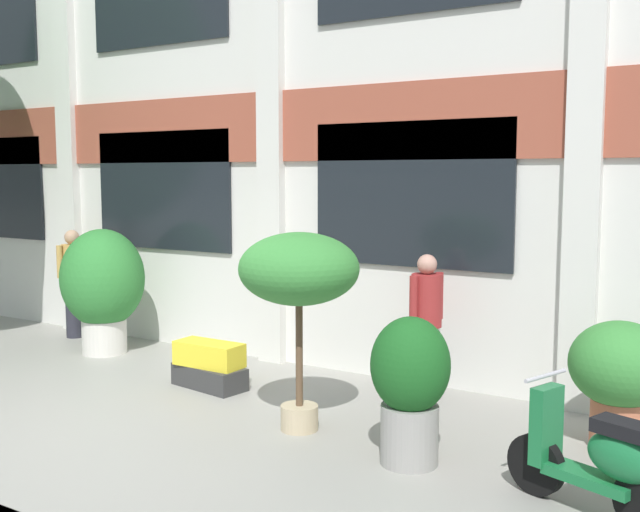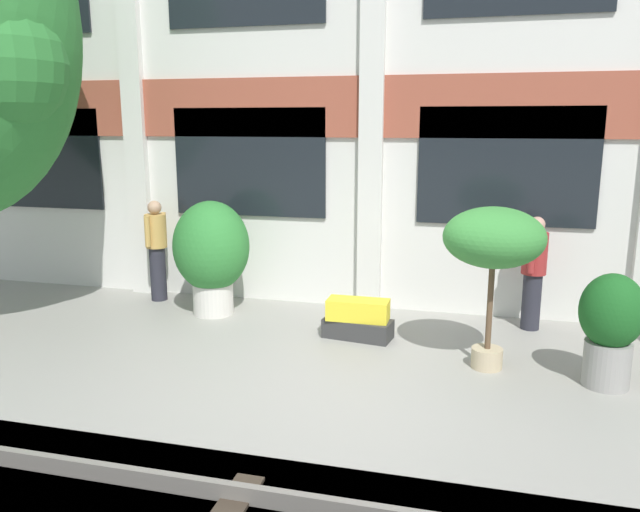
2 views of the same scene
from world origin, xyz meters
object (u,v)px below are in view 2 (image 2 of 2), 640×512
potted_plant_glazed_jar (611,324)px  potted_plant_fluted_column (211,251)px  resident_by_doorway (157,247)px  potted_plant_square_trough (358,320)px  potted_plant_terracotta_small (494,242)px  resident_watching_tracks (534,270)px

potted_plant_glazed_jar → potted_plant_fluted_column: bearing=165.4°
potted_plant_fluted_column → resident_by_doorway: potted_plant_fluted_column is taller
potted_plant_square_trough → potted_plant_fluted_column: potted_plant_fluted_column is taller
potted_plant_terracotta_small → resident_by_doorway: bearing=162.5°
potted_plant_square_trough → potted_plant_glazed_jar: size_ratio=0.75×
potted_plant_square_trough → resident_by_doorway: bearing=164.1°
potted_plant_square_trough → resident_by_doorway: size_ratio=0.59×
potted_plant_terracotta_small → potted_plant_fluted_column: size_ratio=1.12×
resident_watching_tracks → potted_plant_terracotta_small: bearing=-94.3°
potted_plant_terracotta_small → resident_by_doorway: (-5.24, 1.66, -0.65)m
potted_plant_terracotta_small → potted_plant_fluted_column: 4.26m
potted_plant_glazed_jar → potted_plant_fluted_column: 5.52m
potted_plant_square_trough → potted_plant_glazed_jar: potted_plant_glazed_jar is taller
potted_plant_square_trough → resident_watching_tracks: size_ratio=0.60×
resident_by_doorway → resident_watching_tracks: bearing=6.5°
potted_plant_terracotta_small → potted_plant_fluted_column: bearing=163.8°
potted_plant_fluted_column → resident_by_doorway: size_ratio=1.05×
potted_plant_square_trough → potted_plant_fluted_column: (-2.36, 0.53, 0.72)m
resident_watching_tracks → potted_plant_square_trough: bearing=-140.9°
potted_plant_square_trough → potted_plant_fluted_column: 2.52m
resident_watching_tracks → potted_plant_glazed_jar: bearing=-54.1°
resident_by_doorway → resident_watching_tracks: resident_by_doorway is taller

